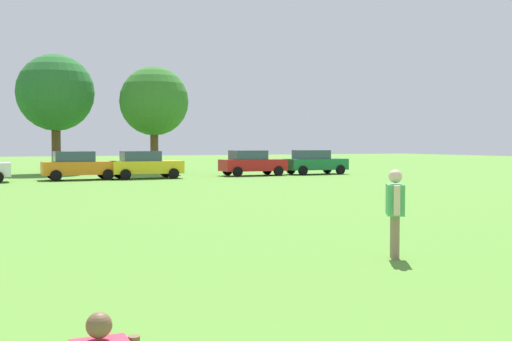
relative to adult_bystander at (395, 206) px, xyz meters
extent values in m
plane|color=#568C33|center=(-5.50, 19.36, -0.99)|extent=(160.00, 160.00, 0.00)
sphere|color=brown|center=(-6.40, -5.67, 0.02)|extent=(0.17, 0.17, 0.17)
cylinder|color=#8C7259|center=(0.06, 0.10, -0.58)|extent=(0.15, 0.15, 0.81)
cylinder|color=#8C7259|center=(-0.06, -0.10, -0.58)|extent=(0.15, 0.15, 0.81)
cube|color=#4CB266|center=(0.00, 0.00, 0.11)|extent=(0.54, 0.62, 0.58)
cylinder|color=beige|center=(0.17, 0.29, 0.13)|extent=(0.12, 0.12, 0.54)
cylinder|color=beige|center=(-0.17, -0.29, 0.13)|extent=(0.12, 0.12, 0.54)
sphere|color=beige|center=(0.00, 0.00, 0.55)|extent=(0.25, 0.25, 0.25)
cube|color=orange|center=(-1.73, 28.28, -0.29)|extent=(4.30, 1.80, 0.76)
cube|color=#334756|center=(-2.08, 28.28, 0.39)|extent=(2.24, 1.58, 0.60)
cylinder|color=black|center=(-0.27, 29.18, -0.67)|extent=(0.64, 0.22, 0.64)
cylinder|color=black|center=(-0.27, 27.38, -0.67)|extent=(0.64, 0.22, 0.64)
cylinder|color=black|center=(-3.19, 29.18, -0.67)|extent=(0.64, 0.22, 0.64)
cylinder|color=black|center=(-3.19, 27.38, -0.67)|extent=(0.64, 0.22, 0.64)
cube|color=yellow|center=(2.15, 28.04, -0.29)|extent=(4.30, 1.80, 0.76)
cube|color=#334756|center=(1.81, 28.04, 0.39)|extent=(2.24, 1.58, 0.60)
cylinder|color=black|center=(3.62, 28.94, -0.67)|extent=(0.64, 0.22, 0.64)
cylinder|color=black|center=(3.62, 27.14, -0.67)|extent=(0.64, 0.22, 0.64)
cylinder|color=black|center=(0.69, 28.94, -0.67)|extent=(0.64, 0.22, 0.64)
cylinder|color=black|center=(0.69, 27.14, -0.67)|extent=(0.64, 0.22, 0.64)
cube|color=red|center=(9.51, 28.68, -0.29)|extent=(4.30, 1.80, 0.76)
cube|color=#334756|center=(9.17, 28.68, 0.39)|extent=(2.24, 1.58, 0.60)
cylinder|color=black|center=(10.98, 29.58, -0.67)|extent=(0.64, 0.22, 0.64)
cylinder|color=black|center=(10.98, 27.78, -0.67)|extent=(0.64, 0.22, 0.64)
cylinder|color=black|center=(8.05, 29.58, -0.67)|extent=(0.64, 0.22, 0.64)
cylinder|color=black|center=(8.05, 27.78, -0.67)|extent=(0.64, 0.22, 0.64)
cube|color=#196B38|center=(14.25, 28.65, -0.29)|extent=(4.30, 1.80, 0.76)
cube|color=#334756|center=(13.91, 28.65, 0.39)|extent=(2.24, 1.58, 0.60)
cylinder|color=black|center=(15.71, 29.55, -0.67)|extent=(0.64, 0.22, 0.64)
cylinder|color=black|center=(15.71, 27.75, -0.67)|extent=(0.64, 0.22, 0.64)
cylinder|color=black|center=(12.79, 29.55, -0.67)|extent=(0.64, 0.22, 0.64)
cylinder|color=black|center=(12.79, 27.75, -0.67)|extent=(0.64, 0.22, 0.64)
cylinder|color=brown|center=(-2.14, 36.99, 0.73)|extent=(0.63, 0.63, 3.44)
sphere|color=#286B2D|center=(-2.14, 36.99, 4.76)|extent=(5.43, 5.43, 5.43)
cylinder|color=brown|center=(4.20, 33.98, 0.55)|extent=(0.57, 0.57, 3.07)
sphere|color=#337528|center=(4.20, 33.98, 4.14)|extent=(4.84, 4.84, 4.84)
camera|label=1|loc=(-7.06, -9.64, 1.16)|focal=44.10mm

